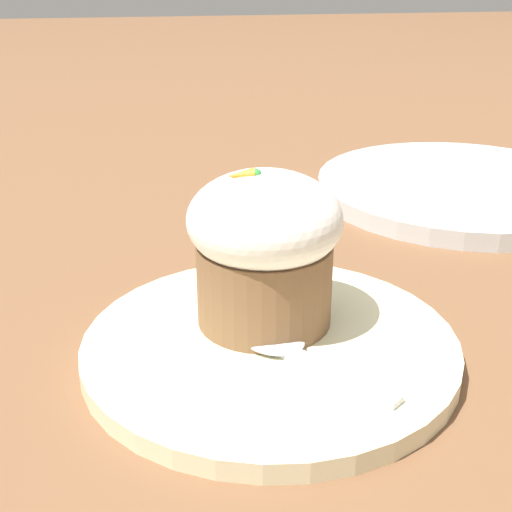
# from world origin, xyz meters

# --- Properties ---
(ground_plane) EXTENTS (4.00, 4.00, 0.00)m
(ground_plane) POSITION_xyz_m (0.00, 0.00, 0.00)
(ground_plane) COLOR brown
(dessert_plate) EXTENTS (0.21, 0.21, 0.01)m
(dessert_plate) POSITION_xyz_m (0.00, 0.00, 0.01)
(dessert_plate) COLOR beige
(dessert_plate) RESTS_ON ground_plane
(carrot_cake) EXTENTS (0.09, 0.09, 0.09)m
(carrot_cake) POSITION_xyz_m (0.00, -0.02, 0.06)
(carrot_cake) COLOR brown
(carrot_cake) RESTS_ON dessert_plate
(spoon) EXTENTS (0.08, 0.10, 0.01)m
(spoon) POSITION_xyz_m (-0.00, 0.02, 0.01)
(spoon) COLOR silver
(spoon) RESTS_ON dessert_plate
(side_plate) EXTENTS (0.27, 0.27, 0.02)m
(side_plate) POSITION_xyz_m (-0.22, -0.25, 0.01)
(side_plate) COLOR silver
(side_plate) RESTS_ON ground_plane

